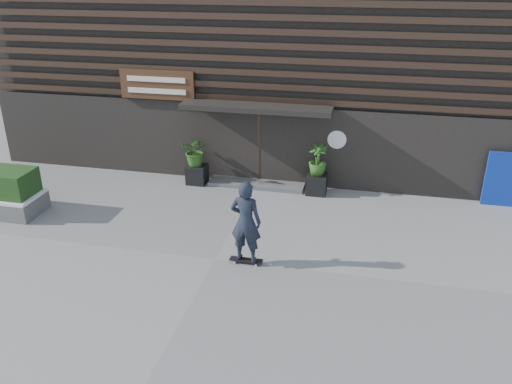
# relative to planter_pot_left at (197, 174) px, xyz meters

# --- Properties ---
(ground) EXTENTS (80.00, 80.00, 0.00)m
(ground) POSITION_rel_planter_pot_left_xyz_m (1.90, -4.40, -0.30)
(ground) COLOR gray
(ground) RESTS_ON ground
(entrance_step) EXTENTS (3.00, 0.80, 0.12)m
(entrance_step) POSITION_rel_planter_pot_left_xyz_m (1.90, 0.20, -0.24)
(entrance_step) COLOR #51524F
(entrance_step) RESTS_ON ground
(planter_pot_left) EXTENTS (0.60, 0.60, 0.60)m
(planter_pot_left) POSITION_rel_planter_pot_left_xyz_m (0.00, 0.00, 0.00)
(planter_pot_left) COLOR black
(planter_pot_left) RESTS_ON ground
(bamboo_left) EXTENTS (0.86, 0.75, 0.96)m
(bamboo_left) POSITION_rel_planter_pot_left_xyz_m (0.00, 0.00, 0.78)
(bamboo_left) COLOR #2D591E
(bamboo_left) RESTS_ON planter_pot_left
(planter_pot_right) EXTENTS (0.60, 0.60, 0.60)m
(planter_pot_right) POSITION_rel_planter_pot_left_xyz_m (3.80, 0.00, 0.00)
(planter_pot_right) COLOR black
(planter_pot_right) RESTS_ON ground
(bamboo_right) EXTENTS (0.54, 0.54, 0.96)m
(bamboo_right) POSITION_rel_planter_pot_left_xyz_m (3.80, 0.00, 0.78)
(bamboo_right) COLOR #2D591E
(bamboo_right) RESTS_ON planter_pot_right
(building) EXTENTS (18.00, 11.00, 8.00)m
(building) POSITION_rel_planter_pot_left_xyz_m (1.90, 5.56, 3.69)
(building) COLOR black
(building) RESTS_ON ground
(skateboarder) EXTENTS (0.78, 0.53, 2.08)m
(skateboarder) POSITION_rel_planter_pot_left_xyz_m (2.66, -4.40, 0.78)
(skateboarder) COLOR black
(skateboarder) RESTS_ON ground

